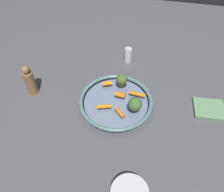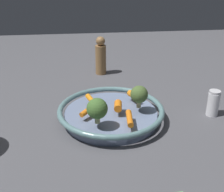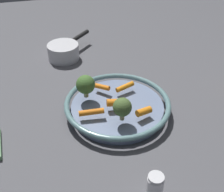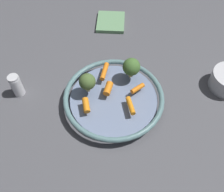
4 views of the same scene
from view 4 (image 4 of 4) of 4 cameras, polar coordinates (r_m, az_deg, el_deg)
The scene contains 11 objects.
ground_plane at distance 0.81m, azimuth 0.37°, elevation -1.58°, with size 2.12×2.12×0.00m, color #4C4C51.
serving_bowl at distance 0.79m, azimuth 0.38°, elevation -0.64°, with size 0.31×0.31×0.04m.
baby_carrot_back at distance 0.82m, azimuth -1.71°, elevation 5.52°, with size 0.02×0.02×0.07m, color orange.
baby_carrot_center at distance 0.78m, azimuth 5.73°, elevation 1.73°, with size 0.01×0.01×0.05m, color orange.
baby_carrot_left at distance 0.74m, azimuth -5.82°, elevation -2.07°, with size 0.02×0.02×0.04m, color orange.
baby_carrot_near_rim at distance 0.78m, azimuth -0.86°, elevation 1.69°, with size 0.02×0.02×0.04m, color orange.
baby_carrot_right at distance 0.74m, azimuth 4.16°, elevation -2.16°, with size 0.02×0.02×0.06m, color orange.
broccoli_floret_edge at distance 0.79m, azimuth 4.35°, elevation 6.48°, with size 0.06×0.06×0.07m.
broccoli_floret_small at distance 0.76m, azimuth -5.53°, elevation 3.17°, with size 0.05×0.05×0.07m.
salt_shaker at distance 0.86m, azimuth -20.50°, elevation 2.41°, with size 0.04×0.04×0.08m.
dish_towel at distance 1.08m, azimuth -0.28°, elevation 16.21°, with size 0.13×0.11×0.01m, color #669366.
Camera 4 is at (-0.46, -0.05, 0.67)m, focal length 40.92 mm.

